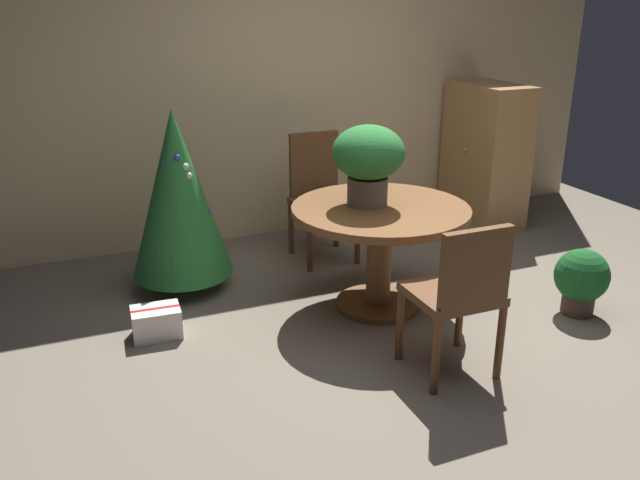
{
  "coord_description": "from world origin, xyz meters",
  "views": [
    {
      "loc": [
        -1.98,
        -3.1,
        1.99
      ],
      "look_at": [
        -0.6,
        0.23,
        0.64
      ],
      "focal_mm": 36.6,
      "sensor_mm": 36.0,
      "label": 1
    }
  ],
  "objects": [
    {
      "name": "gift_box_cream",
      "position": [
        -1.54,
        0.62,
        0.09
      ],
      "size": [
        0.31,
        0.23,
        0.19
      ],
      "color": "silver",
      "rests_on": "ground_plane"
    },
    {
      "name": "ground_plane",
      "position": [
        0.0,
        0.0,
        0.0
      ],
      "size": [
        6.6,
        6.6,
        0.0
      ],
      "primitive_type": "plane",
      "color": "#756B5B"
    },
    {
      "name": "wooden_chair_near",
      "position": [
        -0.08,
        -0.47,
        0.52
      ],
      "size": [
        0.45,
        0.43,
        0.9
      ],
      "color": "brown",
      "rests_on": "ground_plane"
    },
    {
      "name": "wooden_chair_far",
      "position": [
        -0.08,
        1.49,
        0.54
      ],
      "size": [
        0.45,
        0.45,
        0.99
      ],
      "color": "brown",
      "rests_on": "ground_plane"
    },
    {
      "name": "back_wall_panel",
      "position": [
        0.0,
        2.2,
        1.3
      ],
      "size": [
        6.0,
        0.1,
        2.6
      ],
      "primitive_type": "cube",
      "color": "beige",
      "rests_on": "ground_plane"
    },
    {
      "name": "potted_plant",
      "position": [
        1.11,
        -0.14,
        0.25
      ],
      "size": [
        0.35,
        0.35,
        0.45
      ],
      "color": "#4C382D",
      "rests_on": "ground_plane"
    },
    {
      "name": "wooden_cabinet",
      "position": [
        1.63,
        1.68,
        0.64
      ],
      "size": [
        0.46,
        0.8,
        1.27
      ],
      "color": "#B27F4C",
      "rests_on": "ground_plane"
    },
    {
      "name": "round_dining_table",
      "position": [
        -0.08,
        0.46,
        0.54
      ],
      "size": [
        1.16,
        1.16,
        0.71
      ],
      "color": "brown",
      "rests_on": "ground_plane"
    },
    {
      "name": "flower_vase",
      "position": [
        -0.14,
        0.54,
        1.02
      ],
      "size": [
        0.47,
        0.47,
        0.52
      ],
      "color": "#665B51",
      "rests_on": "round_dining_table"
    },
    {
      "name": "holiday_tree",
      "position": [
        -1.23,
        1.27,
        0.71
      ],
      "size": [
        0.7,
        0.7,
        1.3
      ],
      "color": "brown",
      "rests_on": "ground_plane"
    }
  ]
}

